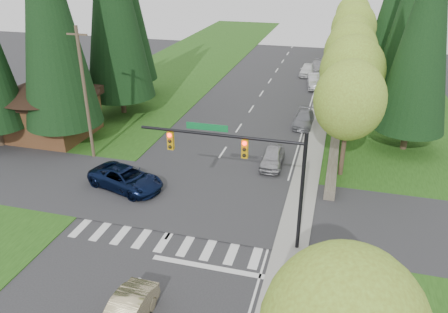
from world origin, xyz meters
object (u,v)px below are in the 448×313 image
at_px(suv_navy, 126,178).
at_px(parked_car_c, 315,81).
at_px(parked_car_a, 272,157).
at_px(parked_car_e, 317,67).
at_px(parked_car_d, 307,70).
at_px(parked_car_b, 304,119).

bearing_deg(suv_navy, parked_car_c, -3.56).
distance_m(suv_navy, parked_car_c, 29.69).
bearing_deg(parked_car_a, parked_car_e, 86.03).
distance_m(parked_car_a, parked_car_e, 29.17).
bearing_deg(parked_car_e, parked_car_a, -86.64).
relative_size(parked_car_a, parked_car_d, 0.91).
distance_m(suv_navy, parked_car_e, 36.59).
xyz_separation_m(suv_navy, parked_car_a, (8.94, 6.04, -0.08)).
bearing_deg(parked_car_c, suv_navy, -118.35).
distance_m(parked_car_b, parked_car_d, 18.30).
distance_m(parked_car_d, parked_car_e, 2.17).
height_order(parked_car_b, parked_car_e, parked_car_e).
relative_size(suv_navy, parked_car_c, 1.12).
xyz_separation_m(parked_car_c, parked_car_e, (-0.34, 7.36, -0.09)).
bearing_deg(parked_car_a, parked_car_d, 88.12).
bearing_deg(parked_car_c, parked_car_d, 96.40).
relative_size(suv_navy, parked_car_e, 1.11).
bearing_deg(parked_car_b, parked_car_e, 92.28).
height_order(suv_navy, parked_car_a, suv_navy).
bearing_deg(suv_navy, parked_car_e, 0.96).
height_order(parked_car_b, parked_car_d, parked_car_d).
relative_size(parked_car_a, parked_car_c, 0.82).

